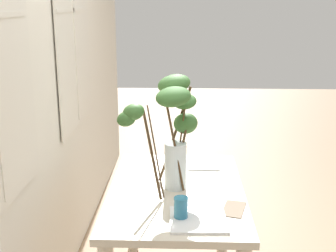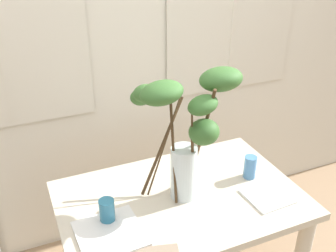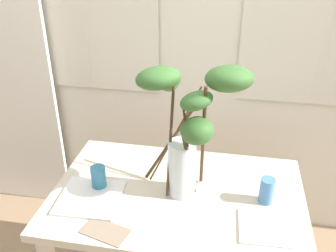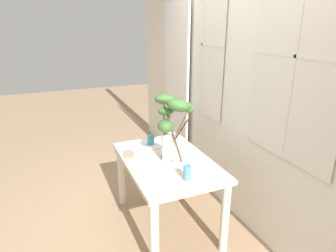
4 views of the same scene
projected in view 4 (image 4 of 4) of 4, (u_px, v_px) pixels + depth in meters
The scene contains 10 objects.
ground at pixel (167, 223), 3.00m from camera, with size 14.00×14.00×0.00m, color #9E7F60.
back_wall_with_windows at pixel (242, 80), 2.81m from camera, with size 5.36×0.14×2.84m.
curtain_sheer_side at pixel (176, 88), 3.97m from camera, with size 0.70×0.03×2.23m, color white.
dining_table at pixel (167, 172), 2.80m from camera, with size 1.18×0.78×0.73m.
vase_with_branches at pixel (171, 121), 2.60m from camera, with size 0.51×0.50×0.66m.
drinking_glass_blue_left at pixel (151, 140), 3.05m from camera, with size 0.07×0.07×0.12m, color teal.
drinking_glass_blue_right at pixel (187, 173), 2.38m from camera, with size 0.07×0.07×0.12m, color #4C84BC.
plate_square_left at pixel (143, 146), 3.05m from camera, with size 0.28×0.28×0.01m, color white.
plate_square_right at pixel (166, 182), 2.35m from camera, with size 0.21×0.21×0.01m, color white.
napkin_folded at pixel (129, 154), 2.86m from camera, with size 0.20×0.11×0.00m, color gray.
Camera 4 is at (2.30, -0.95, 1.95)m, focal length 31.07 mm.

